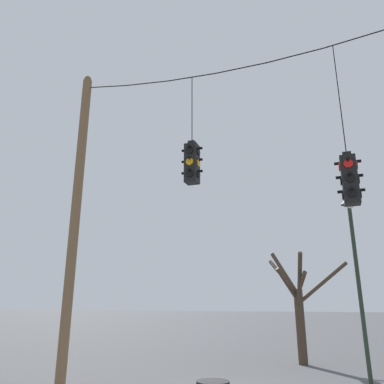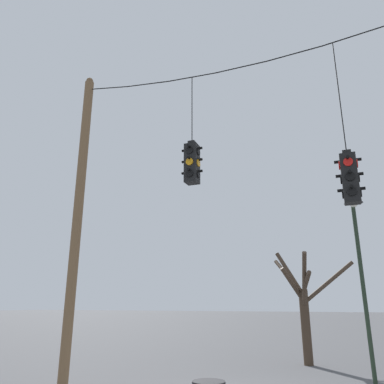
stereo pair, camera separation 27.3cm
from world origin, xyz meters
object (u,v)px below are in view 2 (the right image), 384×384
(street_lamp, at_px, (357,234))
(bare_tree, at_px, (304,303))
(traffic_light_near_right_pole, at_px, (350,177))
(traffic_light_near_left_pole, at_px, (192,163))
(utility_pole_left, at_px, (78,216))

(street_lamp, bearing_deg, bare_tree, 120.76)
(traffic_light_near_right_pole, height_order, street_lamp, traffic_light_near_right_pole)
(traffic_light_near_left_pole, bearing_deg, street_lamp, 39.48)
(traffic_light_near_left_pole, xyz_separation_m, street_lamp, (3.95, 3.25, -1.65))
(traffic_light_near_left_pole, bearing_deg, bare_tree, 73.57)
(utility_pole_left, distance_m, bare_tree, 8.97)
(bare_tree, bearing_deg, traffic_light_near_left_pole, -106.43)
(street_lamp, bearing_deg, traffic_light_near_right_pole, -92.52)
(traffic_light_near_right_pole, bearing_deg, street_lamp, 87.48)
(traffic_light_near_left_pole, height_order, bare_tree, traffic_light_near_left_pole)
(utility_pole_left, distance_m, street_lamp, 8.23)
(traffic_light_near_right_pole, bearing_deg, bare_tree, 105.67)
(traffic_light_near_left_pole, xyz_separation_m, bare_tree, (1.95, 6.61, -3.59))
(utility_pole_left, height_order, street_lamp, utility_pole_left)
(street_lamp, height_order, bare_tree, street_lamp)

